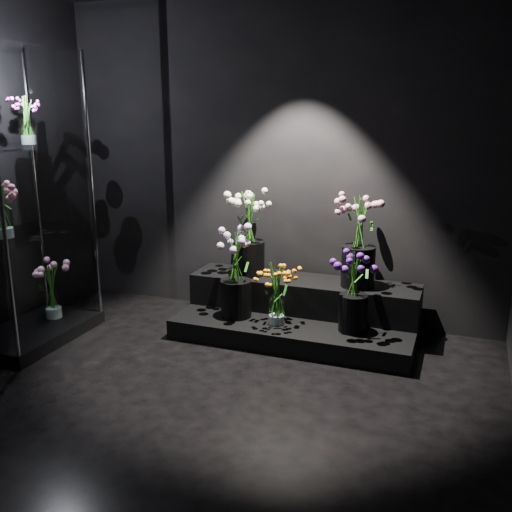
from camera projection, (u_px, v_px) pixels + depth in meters
The scene contains 12 objects.
floor at pixel (172, 418), 3.53m from camera, with size 4.00×4.00×0.00m, color black.
wall_back at pixel (276, 161), 4.98m from camera, with size 4.00×4.00×0.00m, color black.
display_riser at pixel (299, 312), 4.82m from camera, with size 1.96×0.87×0.43m.
display_case at pixel (21, 201), 4.44m from camera, with size 0.63×1.05×2.30m.
bouquet_orange_bells at pixel (277, 293), 4.54m from camera, with size 0.37×0.37×0.50m.
bouquet_lilac at pixel (236, 270), 4.68m from camera, with size 0.43×0.43×0.73m.
bouquet_purple at pixel (354, 284), 4.37m from camera, with size 0.41×0.41×0.66m.
bouquet_cream_roses at pixel (249, 229), 4.91m from camera, with size 0.46×0.46×0.74m.
bouquet_pink_roses at pixel (359, 239), 4.58m from camera, with size 0.40×0.40×0.74m.
bouquet_case_pink at pixel (1, 208), 4.29m from camera, with size 0.32×0.32×0.44m.
bouquet_case_magenta at pixel (27, 120), 4.43m from camera, with size 0.22×0.22×0.37m.
bouquet_case_base_pink at pixel (52, 289), 4.84m from camera, with size 0.39×0.39×0.47m.
Camera 1 is at (1.59, -2.78, 1.87)m, focal length 40.00 mm.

